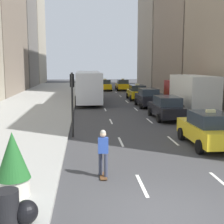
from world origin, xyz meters
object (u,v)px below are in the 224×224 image
planter_with_shrub (13,164)px  traffic_light_pole (72,94)px  sedan_black_near (148,98)px  skateboarder (103,151)px  taxi_fourth (122,85)px  taxi_second (105,85)px  city_bus (88,85)px  taxi_third (208,129)px  sedan_silver_behind (166,107)px  trash_can (7,209)px  taxi_lead (137,92)px  box_truck (189,92)px

planter_with_shrub → traffic_light_pole: 8.54m
sedan_black_near → skateboarder: size_ratio=2.58×
taxi_fourth → traffic_light_pole: size_ratio=1.22×
taxi_second → city_bus: bearing=-100.7°
taxi_third → sedan_silver_behind: size_ratio=0.90×
city_bus → trash_can: 26.90m
taxi_lead → sedan_silver_behind: 13.03m
taxi_third → sedan_silver_behind: (0.00, 7.90, -0.00)m
taxi_lead → box_truck: (2.80, -9.87, 0.83)m
taxi_lead → trash_can: size_ratio=4.89×
taxi_second → taxi_fourth: 2.80m
city_bus → taxi_second: bearing=79.3°
taxi_third → box_truck: (2.80, 11.06, 0.83)m
sedan_black_near → city_bus: city_bus is taller
taxi_lead → trash_can: 29.39m
sedan_black_near → traffic_light_pole: 13.80m
taxi_third → traffic_light_pole: (-6.75, 2.74, 1.53)m
skateboarder → taxi_third: bearing=35.3°
sedan_black_near → taxi_fourth: bearing=90.0°
skateboarder → trash_can: size_ratio=1.94×
taxi_third → sedan_silver_behind: bearing=90.0°
sedan_black_near → box_truck: (2.80, -3.63, 0.80)m
trash_can → skateboarder: bearing=54.1°
skateboarder → trash_can: skateboarder is taller
sedan_silver_behind → taxi_second: bearing=96.0°
sedan_silver_behind → box_truck: (2.80, 3.16, 0.83)m
box_truck → skateboarder: 17.05m
taxi_lead → taxi_fourth: bearing=90.0°
city_bus → planter_with_shrub: size_ratio=5.95×
sedan_black_near → city_bus: size_ratio=0.39×
city_bus → skateboarder: bearing=-89.6°
trash_can → traffic_light_pole: 10.33m
trash_can → planter_with_shrub: size_ratio=0.46×
sedan_silver_behind → planter_with_shrub: (-8.20, -13.48, 0.27)m
sedan_silver_behind → city_bus: (-5.61, 11.52, 0.91)m
city_bus → box_truck: size_ratio=1.38×
planter_with_shrub → traffic_light_pole: size_ratio=0.54×
taxi_lead → sedan_black_near: (0.00, -6.24, 0.03)m
taxi_third → city_bus: (-5.61, 19.41, 0.91)m
box_truck → traffic_light_pole: (-9.55, -8.32, 0.70)m
box_truck → planter_with_shrub: 19.96m
taxi_lead → taxi_third: same height
taxi_second → skateboarder: bearing=-94.0°
taxi_second → taxi_third: 34.47m
taxi_third → taxi_second: bearing=94.7°
sedan_black_near → sedan_silver_behind: size_ratio=0.92×
taxi_third → box_truck: box_truck is taller
sedan_black_near → traffic_light_pole: traffic_light_pole is taller
sedan_black_near → taxi_lead: bearing=90.0°
skateboarder → planter_with_shrub: bearing=-147.8°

